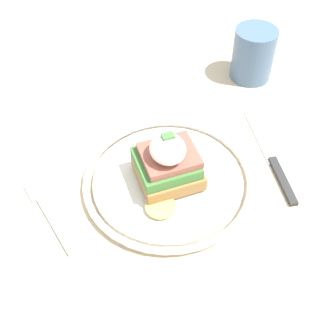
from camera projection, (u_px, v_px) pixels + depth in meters
name	position (u px, v px, depth m)	size (l,w,h in m)	color
dining_table	(158.00, 244.00, 0.68)	(0.99, 0.84, 0.73)	#C6B28E
plate	(168.00, 180.00, 0.62)	(0.25, 0.25, 0.02)	silver
sandwich	(168.00, 163.00, 0.58)	(0.09, 0.11, 0.09)	#9E703D
fork	(47.00, 212.00, 0.59)	(0.05, 0.14, 0.00)	silver
knife	(273.00, 161.00, 0.65)	(0.05, 0.20, 0.01)	#2D2D2D
cup	(253.00, 53.00, 0.76)	(0.08, 0.08, 0.09)	slate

